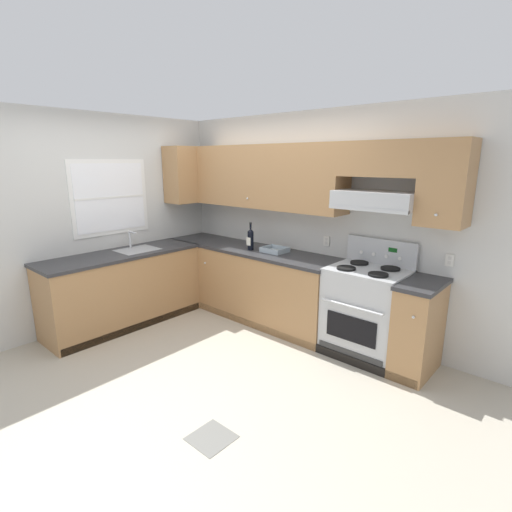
% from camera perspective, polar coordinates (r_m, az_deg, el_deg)
% --- Properties ---
extents(ground_plane, '(7.04, 7.04, 0.00)m').
position_cam_1_polar(ground_plane, '(4.27, -9.80, -14.16)').
color(ground_plane, '#B2AA99').
extents(floor_accent_tile, '(0.30, 0.30, 0.01)m').
position_cam_1_polar(floor_accent_tile, '(3.18, -6.57, -25.01)').
color(floor_accent_tile, slate).
rests_on(floor_accent_tile, ground_plane).
extents(wall_back, '(4.68, 0.57, 2.55)m').
position_cam_1_polar(wall_back, '(4.66, 7.49, 7.43)').
color(wall_back, silver).
rests_on(wall_back, ground_plane).
extents(wall_left, '(0.47, 4.00, 2.55)m').
position_cam_1_polar(wall_left, '(5.28, -19.38, 6.03)').
color(wall_left, silver).
rests_on(wall_left, ground_plane).
extents(counter_back_run, '(3.60, 0.65, 0.91)m').
position_cam_1_polar(counter_back_run, '(4.91, 1.13, -4.43)').
color(counter_back_run, '#A87A4C').
rests_on(counter_back_run, ground_plane).
extents(counter_left_run, '(0.63, 1.91, 1.13)m').
position_cam_1_polar(counter_left_run, '(5.06, -18.88, -4.53)').
color(counter_left_run, '#A87A4C').
rests_on(counter_left_run, ground_plane).
extents(stove, '(0.76, 0.62, 1.20)m').
position_cam_1_polar(stove, '(4.20, 15.79, -7.81)').
color(stove, '#B7BABC').
rests_on(stove, ground_plane).
extents(wine_bottle, '(0.08, 0.08, 0.34)m').
position_cam_1_polar(wine_bottle, '(4.81, -0.80, 2.57)').
color(wine_bottle, black).
rests_on(wine_bottle, counter_back_run).
extents(bowl, '(0.29, 0.25, 0.06)m').
position_cam_1_polar(bowl, '(4.71, 2.77, 0.83)').
color(bowl, '#9EADB7').
rests_on(bowl, counter_back_run).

